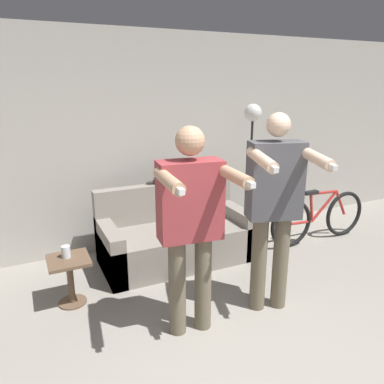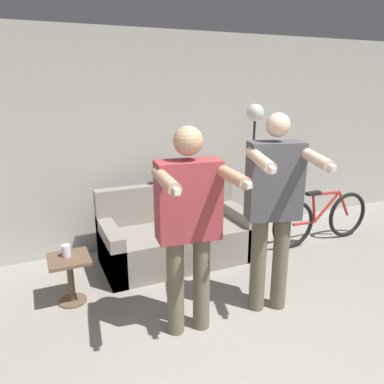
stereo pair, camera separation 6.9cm
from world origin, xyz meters
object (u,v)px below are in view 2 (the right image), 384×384
Objects in this scene: side_table at (70,271)px; cat at (169,177)px; couch at (177,237)px; floor_lamp at (254,138)px; cup at (66,251)px; bicycle at (321,218)px; person_right at (274,202)px; person_left at (189,218)px.

cat is at bearing 29.99° from side_table.
floor_lamp reaches higher than couch.
bicycle reaches higher than cup.
cup is (-2.37, -0.58, -0.82)m from floor_lamp.
cup reaches higher than side_table.
cup is at bearing 168.46° from person_right.
cat is 0.24× the size of floor_lamp.
person_left is at bearing -104.90° from cat.
person_right reaches higher than floor_lamp.
person_left is at bearing -44.75° from side_table.
side_table is 3.13m from bicycle.
person_right is at bearing -72.78° from couch.
couch is 1.31m from side_table.
couch is 3.72× the size of side_table.
couch is at bearing -170.88° from floor_lamp.
bicycle reaches higher than side_table.
person_right is 1.97m from side_table.
side_table is at bearing 169.20° from person_right.
cat is at bearing 162.40° from bicycle.
person_left reaches higher than bicycle.
bicycle is (0.77, -0.48, -1.01)m from floor_lamp.
couch is 4.04× the size of cat.
couch is 1.00× the size of person_left.
person_right is 1.01× the size of floor_lamp.
side_table is 0.30× the size of bicycle.
couch is 15.16× the size of cup.
person_right is at bearing -27.19° from side_table.
person_left is 1.13× the size of bicycle.
cat reaches higher than couch.
person_right is at bearing -76.75° from cat.
cat is 1.51m from cup.
floor_lamp is (0.73, 1.45, 0.31)m from person_right.
couch is 1.56m from floor_lamp.
person_right is (0.39, -1.27, 0.76)m from couch.
person_left is 2.12m from floor_lamp.
person_left is 1.32m from cup.
person_left is 4.03× the size of cat.
floor_lamp is at bearing -6.03° from cat.
cat is 2.04m from bicycle.
cup is (-1.64, 0.87, -0.51)m from person_right.
cat is 0.28× the size of bicycle.
cat reaches higher than bicycle.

